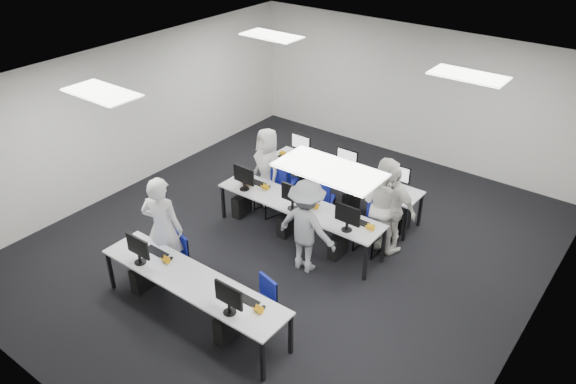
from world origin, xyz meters
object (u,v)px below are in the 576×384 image
Objects in this scene: chair_4 at (370,237)px; chair_6 at (322,207)px; student_1 at (383,203)px; student_2 at (268,167)px; photographer at (306,226)px; student_3 at (390,208)px; desk_front at (192,282)px; chair_1 at (259,313)px; desk_mid at (299,207)px; chair_7 at (382,225)px; chair_2 at (271,197)px; chair_5 at (285,190)px; student_0 at (163,229)px; chair_0 at (175,267)px; chair_3 at (314,208)px.

chair_4 is 1.25m from chair_6.
student_1 is 1.10× the size of student_2.
photographer is (1.86, -1.30, 0.04)m from student_2.
student_1 is 1.04× the size of student_3.
desk_front is 1.07m from chair_1.
chair_7 is (1.18, 0.93, -0.40)m from desk_mid.
photographer is at bearing -13.44° from chair_2.
student_3 is 1.54m from photographer.
chair_5 is 3.09m from student_0.
desk_mid is 2.04× the size of student_2.
chair_0 is 2.23m from photographer.
chair_7 is (1.28, 0.30, -0.01)m from chair_3.
desk_front is at bearing -97.19° from chair_3.
student_2 is at bearing -156.39° from chair_7.
chair_4 is 0.55× the size of student_2.
chair_3 reaches higher than desk_mid.
chair_7 is 0.54× the size of photographer.
chair_3 is at bearing 98.45° from desk_mid.
chair_1 is at bearing -77.39° from chair_7.
student_3 is at bearing 67.21° from chair_0.
desk_mid is at bearing 126.12° from chair_1.
chair_5 is at bearing 107.61° from chair_0.
chair_1 is 2.66m from chair_4.
chair_2 is at bearing -103.87° from chair_5.
student_0 is (-0.18, 0.00, 0.66)m from chair_0.
chair_2 is 0.43m from chair_5.
student_3 reaches higher than photographer.
chair_0 is 0.89× the size of chair_3.
student_2 reaches higher than chair_2.
desk_mid is 3.59× the size of chair_5.
chair_7 is at bearing -64.74° from student_1.
chair_7 is at bearing 38.33° from desk_mid.
chair_0 is 2.60m from chair_2.
student_2 reaches higher than desk_front.
photographer is (-0.81, -1.31, -0.00)m from student_3.
student_1 is at bearing -5.22° from chair_3.
student_1 is at bearing -51.25° from chair_7.
chair_2 is 1.11× the size of chair_5.
student_0 is 2.28m from photographer.
student_1 is at bearing -22.14° from chair_6.
chair_2 is at bearing -149.12° from chair_7.
photographer reaches higher than chair_5.
chair_1 is 0.48× the size of student_1.
desk_front is 1.00× the size of desk_mid.
chair_6 is 0.47× the size of student_0.
chair_1 is 2.07m from student_0.
student_0 is at bearing 55.46° from student_1.
student_3 is (1.42, -0.06, 0.55)m from chair_6.
student_3 is at bearing 93.64° from chair_1.
chair_3 is 1.30m from chair_4.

